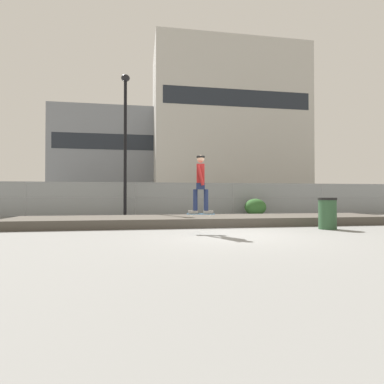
{
  "coord_description": "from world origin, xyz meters",
  "views": [
    {
      "loc": [
        -2.41,
        -8.07,
        1.07
      ],
      "look_at": [
        -0.28,
        4.86,
        1.26
      ],
      "focal_mm": 28.41,
      "sensor_mm": 36.0,
      "label": 1
    }
  ],
  "objects_px": {
    "shrub_left": "(255,207)",
    "trash_bin": "(327,213)",
    "skateboard": "(201,214)",
    "parked_car_near": "(107,200)",
    "street_lamp": "(125,129)",
    "skater": "(201,181)"
  },
  "relations": [
    {
      "from": "shrub_left",
      "to": "trash_bin",
      "type": "height_order",
      "value": "trash_bin"
    },
    {
      "from": "skateboard",
      "to": "shrub_left",
      "type": "height_order",
      "value": "shrub_left"
    },
    {
      "from": "parked_car_near",
      "to": "skateboard",
      "type": "bearing_deg",
      "value": -71.73
    },
    {
      "from": "shrub_left",
      "to": "parked_car_near",
      "type": "bearing_deg",
      "value": 152.91
    },
    {
      "from": "parked_car_near",
      "to": "shrub_left",
      "type": "distance_m",
      "value": 9.53
    },
    {
      "from": "street_lamp",
      "to": "trash_bin",
      "type": "xyz_separation_m",
      "value": [
        6.86,
        -6.88,
        -4.03
      ]
    },
    {
      "from": "street_lamp",
      "to": "shrub_left",
      "type": "distance_m",
      "value": 8.18
    },
    {
      "from": "street_lamp",
      "to": "skater",
      "type": "bearing_deg",
      "value": -71.17
    },
    {
      "from": "parked_car_near",
      "to": "trash_bin",
      "type": "xyz_separation_m",
      "value": [
        8.25,
        -11.33,
        -0.32
      ]
    },
    {
      "from": "skater",
      "to": "parked_car_near",
      "type": "bearing_deg",
      "value": 108.27
    },
    {
      "from": "skater",
      "to": "street_lamp",
      "type": "xyz_separation_m",
      "value": [
        -2.53,
        7.41,
        3.02
      ]
    },
    {
      "from": "street_lamp",
      "to": "shrub_left",
      "type": "height_order",
      "value": "street_lamp"
    },
    {
      "from": "shrub_left",
      "to": "trash_bin",
      "type": "distance_m",
      "value": 7.0
    },
    {
      "from": "skateboard",
      "to": "parked_car_near",
      "type": "height_order",
      "value": "parked_car_near"
    },
    {
      "from": "skateboard",
      "to": "shrub_left",
      "type": "xyz_separation_m",
      "value": [
        4.56,
        7.53,
        -0.09
      ]
    },
    {
      "from": "shrub_left",
      "to": "skateboard",
      "type": "bearing_deg",
      "value": -121.23
    },
    {
      "from": "shrub_left",
      "to": "trash_bin",
      "type": "xyz_separation_m",
      "value": [
        -0.23,
        -7.0,
        0.05
      ]
    },
    {
      "from": "skater",
      "to": "shrub_left",
      "type": "relative_size",
      "value": 1.38
    },
    {
      "from": "skateboard",
      "to": "trash_bin",
      "type": "xyz_separation_m",
      "value": [
        4.33,
        0.53,
        -0.04
      ]
    },
    {
      "from": "skateboard",
      "to": "parked_car_near",
      "type": "bearing_deg",
      "value": 108.27
    },
    {
      "from": "parked_car_near",
      "to": "street_lamp",
      "type": "bearing_deg",
      "value": -72.68
    },
    {
      "from": "skater",
      "to": "trash_bin",
      "type": "bearing_deg",
      "value": 6.97
    }
  ]
}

